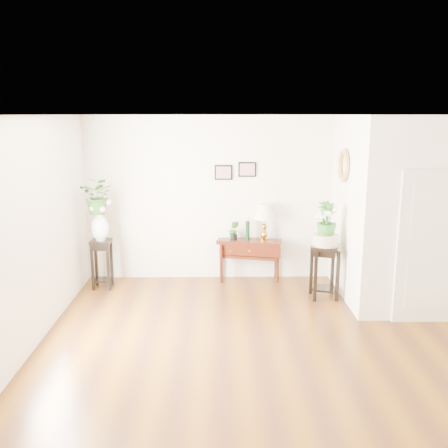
{
  "coord_description": "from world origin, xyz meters",
  "views": [
    {
      "loc": [
        -0.77,
        -5.65,
        2.81
      ],
      "look_at": [
        -0.66,
        1.3,
        1.28
      ],
      "focal_mm": 40.0,
      "sensor_mm": 36.0,
      "label": 1
    }
  ],
  "objects_px": {
    "plant_stand_a": "(102,264)",
    "plant_stand_b": "(324,272)",
    "table_lamp": "(264,220)",
    "console_table": "(249,260)"
  },
  "relations": [
    {
      "from": "console_table",
      "to": "table_lamp",
      "type": "distance_m",
      "value": 0.75
    },
    {
      "from": "plant_stand_a",
      "to": "plant_stand_b",
      "type": "bearing_deg",
      "value": -8.05
    },
    {
      "from": "console_table",
      "to": "plant_stand_b",
      "type": "distance_m",
      "value": 1.4
    },
    {
      "from": "console_table",
      "to": "plant_stand_a",
      "type": "bearing_deg",
      "value": -159.16
    },
    {
      "from": "table_lamp",
      "to": "plant_stand_a",
      "type": "bearing_deg",
      "value": -172.68
    },
    {
      "from": "console_table",
      "to": "plant_stand_b",
      "type": "relative_size",
      "value": 1.28
    },
    {
      "from": "table_lamp",
      "to": "plant_stand_b",
      "type": "relative_size",
      "value": 0.74
    },
    {
      "from": "console_table",
      "to": "plant_stand_b",
      "type": "bearing_deg",
      "value": -24.48
    },
    {
      "from": "plant_stand_a",
      "to": "plant_stand_b",
      "type": "distance_m",
      "value": 3.59
    },
    {
      "from": "plant_stand_a",
      "to": "plant_stand_b",
      "type": "relative_size",
      "value": 0.97
    }
  ]
}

